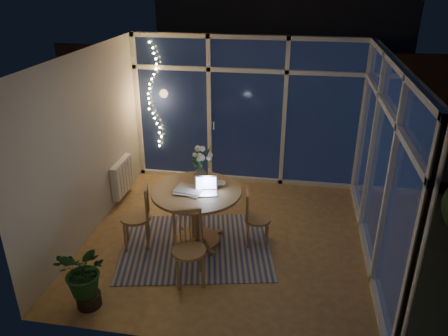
{
  "coord_description": "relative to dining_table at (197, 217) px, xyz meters",
  "views": [
    {
      "loc": [
        0.86,
        -5.28,
        3.56
      ],
      "look_at": [
        -0.1,
        0.25,
        1.0
      ],
      "focal_mm": 35.0,
      "sensor_mm": 36.0,
      "label": 1
    }
  ],
  "objects": [
    {
      "name": "wall_front",
      "position": [
        0.41,
        -1.82,
        0.88
      ],
      "size": [
        4.0,
        0.04,
        2.6
      ],
      "primitive_type": "cube",
      "color": "beige",
      "rests_on": "floor"
    },
    {
      "name": "garden_patio",
      "position": [
        0.91,
        5.18,
        -0.48
      ],
      "size": [
        12.0,
        6.0,
        0.1
      ],
      "primitive_type": "cube",
      "color": "black",
      "rests_on": "ground"
    },
    {
      "name": "floor",
      "position": [
        0.41,
        0.18,
        -0.42
      ],
      "size": [
        4.0,
        4.0,
        0.0
      ],
      "primitive_type": "plane",
      "color": "olive",
      "rests_on": "ground"
    },
    {
      "name": "radiator",
      "position": [
        -1.53,
        1.08,
        -0.02
      ],
      "size": [
        0.1,
        0.7,
        0.58
      ],
      "primitive_type": "cube",
      "color": "white",
      "rests_on": "wall_left"
    },
    {
      "name": "chair_right",
      "position": [
        0.84,
        0.12,
        0.0
      ],
      "size": [
        0.44,
        0.44,
        0.84
      ],
      "primitive_type": "cube",
      "rotation": [
        0.0,
        0.0,
        1.7
      ],
      "color": "olive",
      "rests_on": "floor"
    },
    {
      "name": "ceiling",
      "position": [
        0.41,
        0.18,
        2.18
      ],
      "size": [
        4.0,
        4.0,
        0.0
      ],
      "primitive_type": "plane",
      "color": "silver",
      "rests_on": "wall_back"
    },
    {
      "name": "phone",
      "position": [
        0.15,
        -0.06,
        0.42
      ],
      "size": [
        0.12,
        0.07,
        0.01
      ],
      "primitive_type": "cube",
      "rotation": [
        0.0,
        0.0,
        0.11
      ],
      "color": "black",
      "rests_on": "dining_table"
    },
    {
      "name": "window_wall_back",
      "position": [
        0.41,
        2.14,
        0.88
      ],
      "size": [
        4.0,
        0.1,
        2.6
      ],
      "primitive_type": "cube",
      "color": "silver",
      "rests_on": "floor"
    },
    {
      "name": "chair_left",
      "position": [
        -0.82,
        -0.21,
        0.06
      ],
      "size": [
        0.55,
        0.55,
        0.95
      ],
      "primitive_type": "cube",
      "rotation": [
        0.0,
        0.0,
        -1.28
      ],
      "color": "olive",
      "rests_on": "floor"
    },
    {
      "name": "wall_left",
      "position": [
        -1.59,
        0.18,
        0.88
      ],
      "size": [
        0.04,
        4.0,
        2.6
      ],
      "primitive_type": "cube",
      "color": "beige",
      "rests_on": "floor"
    },
    {
      "name": "laptop",
      "position": [
        0.15,
        -0.07,
        0.53
      ],
      "size": [
        0.35,
        0.32,
        0.22
      ],
      "primitive_type": null,
      "rotation": [
        0.0,
        0.0,
        0.22
      ],
      "color": "silver",
      "rests_on": "dining_table"
    },
    {
      "name": "wall_back",
      "position": [
        0.41,
        2.18,
        0.88
      ],
      "size": [
        4.0,
        0.04,
        2.6
      ],
      "primitive_type": "cube",
      "color": "beige",
      "rests_on": "floor"
    },
    {
      "name": "garden_fence",
      "position": [
        0.41,
        5.68,
        0.48
      ],
      "size": [
        11.0,
        0.08,
        1.8
      ],
      "primitive_type": "cube",
      "color": "#382514",
      "rests_on": "ground"
    },
    {
      "name": "wall_right",
      "position": [
        2.41,
        0.18,
        0.88
      ],
      "size": [
        0.04,
        4.0,
        2.6
      ],
      "primitive_type": "cube",
      "color": "beige",
      "rests_on": "floor"
    },
    {
      "name": "dining_table",
      "position": [
        0.0,
        0.0,
        0.0
      ],
      "size": [
        1.45,
        1.45,
        0.84
      ],
      "primitive_type": "cylinder",
      "rotation": [
        0.0,
        0.0,
        0.21
      ],
      "color": "olive",
      "rests_on": "floor"
    },
    {
      "name": "newspapers",
      "position": [
        -0.1,
        -0.03,
        0.43
      ],
      "size": [
        0.42,
        0.35,
        0.02
      ],
      "primitive_type": "cube",
      "rotation": [
        0.0,
        0.0,
        -0.22
      ],
      "color": "silver",
      "rests_on": "dining_table"
    },
    {
      "name": "potted_plant",
      "position": [
        -0.95,
        -1.47,
        -0.04
      ],
      "size": [
        0.67,
        0.63,
        0.76
      ],
      "primitive_type": "imported",
      "rotation": [
        0.0,
        0.0,
        -0.38
      ],
      "color": "#19461C",
      "rests_on": "floor"
    },
    {
      "name": "flower_vase",
      "position": [
        -0.01,
        0.35,
        0.52
      ],
      "size": [
        0.24,
        0.24,
        0.21
      ],
      "primitive_type": "imported",
      "rotation": [
        0.0,
        0.0,
        0.21
      ],
      "color": "silver",
      "rests_on": "dining_table"
    },
    {
      "name": "chair_front",
      "position": [
        0.1,
        -0.84,
        0.06
      ],
      "size": [
        0.55,
        0.55,
        0.95
      ],
      "primitive_type": "cube",
      "rotation": [
        0.0,
        0.0,
        0.31
      ],
      "color": "olive",
      "rests_on": "floor"
    },
    {
      "name": "bowl",
      "position": [
        0.28,
        0.21,
        0.44
      ],
      "size": [
        0.18,
        0.18,
        0.04
      ],
      "primitive_type": "imported",
      "rotation": [
        0.0,
        0.0,
        0.21
      ],
      "color": "white",
      "rests_on": "dining_table"
    },
    {
      "name": "neighbour_roof",
      "position": [
        0.71,
        8.68,
        1.78
      ],
      "size": [
        7.0,
        3.0,
        2.2
      ],
      "primitive_type": "cube",
      "color": "#2D2F37",
      "rests_on": "ground"
    },
    {
      "name": "rug",
      "position": [
        0.0,
        -0.1,
        -0.41
      ],
      "size": [
        2.37,
        2.05,
        0.01
      ],
      "primitive_type": "cube",
      "rotation": [
        0.0,
        0.0,
        0.21
      ],
      "color": "#B6A794",
      "rests_on": "floor"
    },
    {
      "name": "fairy_lights",
      "position": [
        -1.24,
        2.06,
        1.11
      ],
      "size": [
        0.24,
        0.1,
        1.85
      ],
      "primitive_type": null,
      "color": "#F8CE63",
      "rests_on": "window_wall_back"
    },
    {
      "name": "window_wall_right",
      "position": [
        2.37,
        0.18,
        0.88
      ],
      "size": [
        0.1,
        4.0,
        2.6
      ],
      "primitive_type": "cube",
      "color": "silver",
      "rests_on": "floor"
    },
    {
      "name": "garden_shrubs",
      "position": [
        -0.39,
        3.58,
        0.03
      ],
      "size": [
        0.9,
        0.9,
        0.9
      ],
      "primitive_type": "sphere",
      "color": "black",
      "rests_on": "ground"
    }
  ]
}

